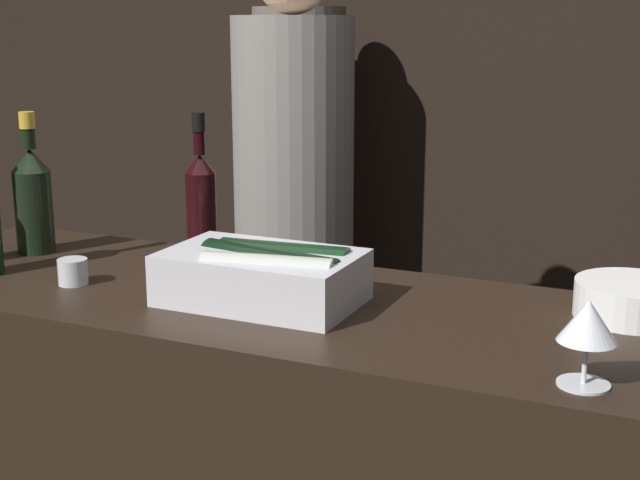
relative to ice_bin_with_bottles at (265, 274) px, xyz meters
name	(u,v)px	position (x,y,z in m)	size (l,w,h in m)	color
wall_back_chalkboard	(538,47)	(0.09, 2.16, 0.38)	(6.40, 0.06, 2.80)	black
ice_bin_with_bottles	(265,274)	(0.00, 0.00, 0.00)	(0.38, 0.24, 0.11)	silver
bowl_white	(632,299)	(0.66, 0.20, -0.02)	(0.21, 0.21, 0.07)	white
wine_glass	(588,324)	(0.63, -0.17, 0.04)	(0.09, 0.09, 0.14)	silver
candle_votive	(73,271)	(-0.43, -0.05, -0.03)	(0.06, 0.06, 0.05)	silver
red_wine_bottle_black_foil	(201,200)	(-0.30, 0.26, 0.08)	(0.07, 0.07, 0.34)	black
champagne_bottle	(33,196)	(-0.68, 0.13, 0.08)	(0.09, 0.09, 0.33)	black
person_in_hoodie	(300,153)	(-0.75, 1.72, -0.03)	(0.36, 0.36, 1.76)	black
person_grey_polo	(294,207)	(-0.35, 0.85, -0.06)	(0.35, 0.35, 1.72)	black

